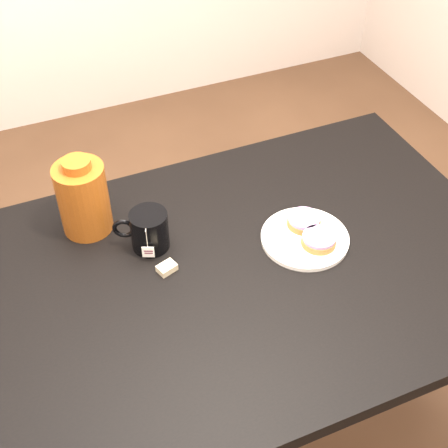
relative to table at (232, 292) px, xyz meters
The scene contains 8 objects.
ground_plane 0.67m from the table, ahead, with size 4.00×4.00×0.00m, color brown.
table is the anchor object (origin of this frame).
plate 0.23m from the table, ahead, with size 0.22×0.22×0.02m.
bagel_back 0.26m from the table, 15.36° to the left, with size 0.11×0.11×0.03m.
bagel_front 0.25m from the table, ahead, with size 0.12×0.12×0.03m.
mug 0.26m from the table, 134.99° to the left, with size 0.15×0.12×0.10m.
teabag_pouch 0.18m from the table, 157.81° to the left, with size 0.04×0.03×0.02m, color #C6B793.
bagel_package 0.44m from the table, 134.66° to the left, with size 0.16×0.16×0.22m.
Camera 1 is at (-0.42, -0.93, 1.86)m, focal length 50.00 mm.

